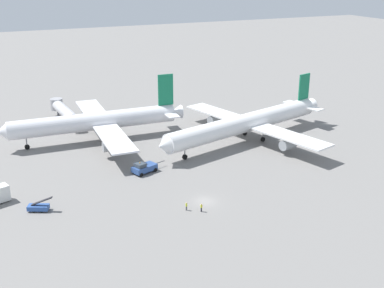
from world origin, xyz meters
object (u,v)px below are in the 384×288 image
at_px(airliner_being_pushed, 247,123).
at_px(pushback_tug, 144,168).
at_px(ground_crew_marshaller_foreground, 186,206).
at_px(ground_crew_wing_walker_right, 201,207).
at_px(airliner_at_gate_left, 97,122).
at_px(jet_bridge, 63,110).
at_px(gse_belt_loader_portside, 39,207).

relative_size(airliner_being_pushed, pushback_tug, 6.36).
bearing_deg(pushback_tug, airliner_being_pushed, 15.87).
distance_m(airliner_being_pushed, ground_crew_marshaller_foreground, 43.27).
xyz_separation_m(airliner_being_pushed, ground_crew_wing_walker_right, (-28.42, -31.77, -4.15)).
distance_m(airliner_at_gate_left, jet_bridge, 21.35).
bearing_deg(jet_bridge, gse_belt_loader_portside, -104.95).
bearing_deg(jet_bridge, airliner_at_gate_left, -75.31).
bearing_deg(gse_belt_loader_portside, ground_crew_wing_walker_right, -24.75).
distance_m(ground_crew_marshaller_foreground, ground_crew_wing_walker_right, 2.95).
height_order(airliner_being_pushed, ground_crew_marshaller_foreground, airliner_being_pushed).
height_order(airliner_at_gate_left, jet_bridge, airliner_at_gate_left).
relative_size(pushback_tug, jet_bridge, 0.43).
height_order(gse_belt_loader_portside, ground_crew_marshaller_foreground, gse_belt_loader_portside).
relative_size(ground_crew_wing_walker_right, jet_bridge, 0.08).
bearing_deg(airliner_at_gate_left, airliner_being_pushed, -24.62).
bearing_deg(jet_bridge, ground_crew_wing_walker_right, -78.74).
distance_m(pushback_tug, jet_bridge, 47.77).
bearing_deg(ground_crew_wing_walker_right, pushback_tug, 100.11).
bearing_deg(ground_crew_wing_walker_right, jet_bridge, 101.26).
height_order(gse_belt_loader_portside, ground_crew_wing_walker_right, gse_belt_loader_portside).
distance_m(airliner_being_pushed, jet_bridge, 56.44).
bearing_deg(jet_bridge, ground_crew_marshaller_foreground, -80.45).
xyz_separation_m(airliner_at_gate_left, airliner_being_pushed, (36.80, -16.86, -0.33)).
xyz_separation_m(pushback_tug, gse_belt_loader_portside, (-24.71, -9.30, -0.42)).
bearing_deg(ground_crew_marshaller_foreground, pushback_tug, 94.39).
bearing_deg(ground_crew_wing_walker_right, gse_belt_loader_portside, 155.25).
height_order(pushback_tug, gse_belt_loader_portside, gse_belt_loader_portside).
relative_size(airliner_at_gate_left, jet_bridge, 2.42).
xyz_separation_m(gse_belt_loader_portside, ground_crew_marshaller_foreground, (26.31, -11.55, 0.07)).
relative_size(ground_crew_marshaller_foreground, ground_crew_wing_walker_right, 1.01).
distance_m(airliner_at_gate_left, gse_belt_loader_portside, 41.07).
xyz_separation_m(pushback_tug, ground_crew_marshaller_foreground, (1.60, -20.85, -0.35)).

